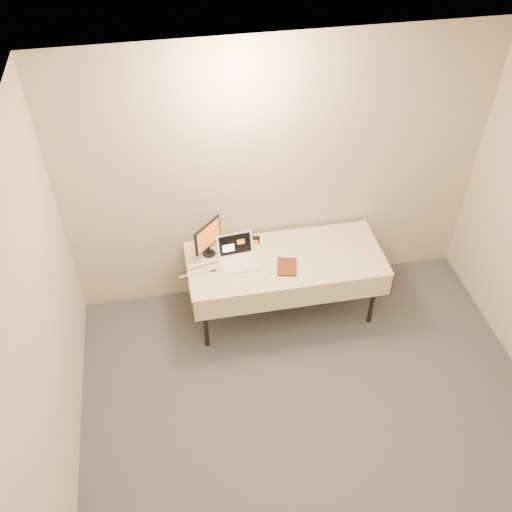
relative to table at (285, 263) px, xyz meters
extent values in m
plane|color=#3A3A3E|center=(0.00, -2.05, -0.68)|extent=(5.00, 5.00, 0.00)
cube|color=beige|center=(0.00, 0.45, 0.67)|extent=(4.00, 0.10, 2.70)
cylinder|color=black|center=(-0.82, -0.30, -0.33)|extent=(0.04, 0.04, 0.69)
cylinder|color=black|center=(0.82, -0.30, -0.33)|extent=(0.04, 0.04, 0.69)
cylinder|color=black|center=(-0.82, 0.29, -0.33)|extent=(0.04, 0.04, 0.69)
cylinder|color=black|center=(0.82, 0.29, -0.33)|extent=(0.04, 0.04, 0.69)
cube|color=gray|center=(0.00, 0.00, 0.03)|extent=(1.80, 0.75, 0.04)
cube|color=beige|center=(0.00, 0.00, 0.06)|extent=(1.86, 0.81, 0.01)
cube|color=beige|center=(0.00, -0.40, -0.07)|extent=(1.86, 0.01, 0.25)
cube|color=beige|center=(0.00, 0.40, -0.07)|extent=(1.86, 0.01, 0.25)
cube|color=beige|center=(-0.93, 0.00, -0.07)|extent=(0.01, 0.81, 0.25)
cube|color=beige|center=(0.93, 0.00, -0.07)|extent=(0.01, 0.81, 0.25)
cube|color=white|center=(-0.44, -0.01, 0.07)|extent=(0.36, 0.27, 0.02)
cube|color=white|center=(-0.46, 0.15, 0.19)|extent=(0.35, 0.11, 0.22)
cube|color=black|center=(-0.46, 0.15, 0.19)|extent=(0.31, 0.09, 0.18)
cylinder|color=black|center=(-0.70, 0.19, 0.07)|extent=(0.17, 0.17, 0.01)
cube|color=black|center=(-0.70, 0.19, 0.12)|extent=(0.03, 0.03, 0.09)
cube|color=black|center=(-0.70, 0.19, 0.29)|extent=(0.27, 0.26, 0.26)
cube|color=orange|center=(-0.70, 0.19, 0.29)|extent=(0.23, 0.22, 0.23)
imported|color=#93361A|center=(-0.11, -0.11, 0.18)|extent=(0.18, 0.06, 0.24)
cube|color=black|center=(-0.25, 0.29, 0.09)|extent=(0.13, 0.07, 0.05)
cube|color=#FF330C|center=(-0.26, 0.27, 0.09)|extent=(0.08, 0.02, 0.02)
ellipsoid|color=silver|center=(-0.17, -0.16, 0.07)|extent=(0.05, 0.08, 0.02)
cube|color=#B3D4A9|center=(0.67, -0.10, 0.06)|extent=(0.16, 0.26, 0.00)
cube|color=black|center=(-0.69, -0.05, 0.07)|extent=(0.06, 0.02, 0.01)
camera|label=1|loc=(-1.01, -3.84, 3.69)|focal=40.00mm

